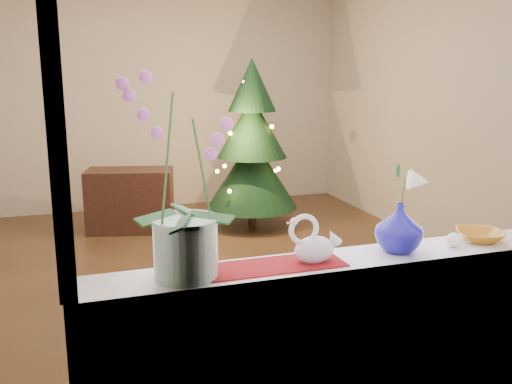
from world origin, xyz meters
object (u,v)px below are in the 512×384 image
at_px(amber_dish, 480,237).
at_px(blue_vase, 399,224).
at_px(swan, 315,239).
at_px(xmas_tree, 252,144).
at_px(orchid_pot, 184,178).
at_px(paperweight, 454,240).
at_px(side_table, 130,200).

bearing_deg(amber_dish, blue_vase, -178.72).
distance_m(swan, xmas_tree, 3.81).
bearing_deg(orchid_pot, paperweight, -0.66).
distance_m(orchid_pot, paperweight, 1.22).
bearing_deg(orchid_pot, blue_vase, 0.70).
height_order(paperweight, xmas_tree, xmas_tree).
height_order(amber_dish, xmas_tree, xmas_tree).
height_order(swan, side_table, swan).
bearing_deg(swan, amber_dish, -1.00).
xyz_separation_m(paperweight, amber_dish, (0.17, 0.03, -0.01)).
relative_size(swan, paperweight, 3.58).
bearing_deg(blue_vase, amber_dish, 1.28).
bearing_deg(orchid_pot, swan, -0.61).
relative_size(swan, xmas_tree, 0.13).
bearing_deg(amber_dish, paperweight, -168.36).
bearing_deg(side_table, paperweight, -61.39).
distance_m(paperweight, xmas_tree, 3.71).
bearing_deg(side_table, swan, -70.74).
relative_size(xmas_tree, side_table, 2.05).
bearing_deg(xmas_tree, side_table, 171.00).
height_order(blue_vase, xmas_tree, xmas_tree).
distance_m(blue_vase, amber_dish, 0.44).
xyz_separation_m(orchid_pot, paperweight, (1.17, -0.01, -0.35)).
distance_m(paperweight, amber_dish, 0.17).
height_order(swan, blue_vase, blue_vase).
height_order(xmas_tree, side_table, xmas_tree).
relative_size(swan, blue_vase, 0.94).
xyz_separation_m(orchid_pot, side_table, (0.19, 3.89, -0.97)).
distance_m(swan, blue_vase, 0.40).
bearing_deg(orchid_pot, xmas_tree, 68.38).
bearing_deg(amber_dish, orchid_pot, -179.12).
bearing_deg(paperweight, amber_dish, 11.64).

